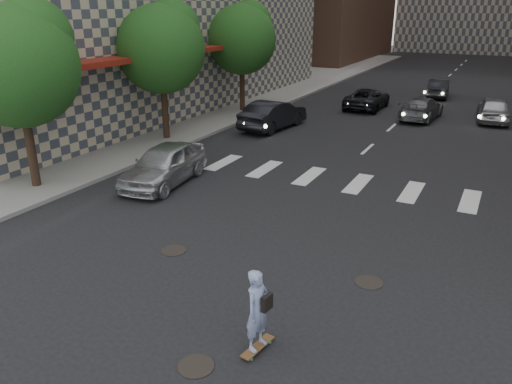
% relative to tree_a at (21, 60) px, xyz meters
% --- Properties ---
extents(ground, '(160.00, 160.00, 0.00)m').
position_rel_tree_a_xyz_m(ground, '(9.45, -3.14, -4.65)').
color(ground, black).
rests_on(ground, ground).
extents(sidewalk_left, '(13.00, 80.00, 0.15)m').
position_rel_tree_a_xyz_m(sidewalk_left, '(-5.05, 16.86, -4.57)').
color(sidewalk_left, gray).
rests_on(sidewalk_left, ground).
extents(tree_a, '(4.20, 4.20, 6.60)m').
position_rel_tree_a_xyz_m(tree_a, '(0.00, 0.00, 0.00)').
color(tree_a, '#382619').
rests_on(tree_a, sidewalk_left).
extents(tree_b, '(4.20, 4.20, 6.60)m').
position_rel_tree_a_xyz_m(tree_b, '(0.00, 8.00, 0.00)').
color(tree_b, '#382619').
rests_on(tree_b, sidewalk_left).
extents(tree_c, '(4.20, 4.20, 6.60)m').
position_rel_tree_a_xyz_m(tree_c, '(0.00, 16.00, 0.00)').
color(tree_c, '#382619').
rests_on(tree_c, sidewalk_left).
extents(manhole_a, '(0.70, 0.70, 0.02)m').
position_rel_tree_a_xyz_m(manhole_a, '(10.65, -5.64, -4.64)').
color(manhole_a, black).
rests_on(manhole_a, ground).
extents(manhole_b, '(0.70, 0.70, 0.02)m').
position_rel_tree_a_xyz_m(manhole_b, '(7.45, -1.94, -4.64)').
color(manhole_b, black).
rests_on(manhole_b, ground).
extents(manhole_c, '(0.70, 0.70, 0.02)m').
position_rel_tree_a_xyz_m(manhole_c, '(12.75, -1.14, -4.64)').
color(manhole_c, black).
rests_on(manhole_c, ground).
extents(skateboarder, '(0.50, 0.92, 1.77)m').
position_rel_tree_a_xyz_m(skateboarder, '(11.48, -4.67, -3.72)').
color(skateboarder, brown).
rests_on(skateboarder, ground).
extents(silver_sedan, '(2.28, 4.62, 1.52)m').
position_rel_tree_a_xyz_m(silver_sedan, '(3.84, 2.53, -3.89)').
color(silver_sedan, silver).
rests_on(silver_sedan, ground).
extents(traffic_car_a, '(2.18, 4.90, 1.56)m').
position_rel_tree_a_xyz_m(traffic_car_a, '(3.67, 12.60, -3.87)').
color(traffic_car_a, black).
rests_on(traffic_car_a, ground).
extents(traffic_car_b, '(2.17, 4.67, 1.32)m').
position_rel_tree_a_xyz_m(traffic_car_b, '(10.47, 18.86, -3.99)').
color(traffic_car_b, '#55575C').
rests_on(traffic_car_b, ground).
extents(traffic_car_c, '(2.18, 4.72, 1.31)m').
position_rel_tree_a_xyz_m(traffic_car_c, '(6.72, 20.60, -3.99)').
color(traffic_car_c, black).
rests_on(traffic_car_c, ground).
extents(traffic_car_d, '(2.12, 4.48, 1.48)m').
position_rel_tree_a_xyz_m(traffic_car_d, '(14.36, 20.11, -3.91)').
color(traffic_car_d, '#A3A5AA').
rests_on(traffic_car_d, ground).
extents(traffic_car_e, '(1.74, 4.11, 1.32)m').
position_rel_tree_a_xyz_m(traffic_car_e, '(10.24, 27.21, -3.99)').
color(traffic_car_e, black).
rests_on(traffic_car_e, ground).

